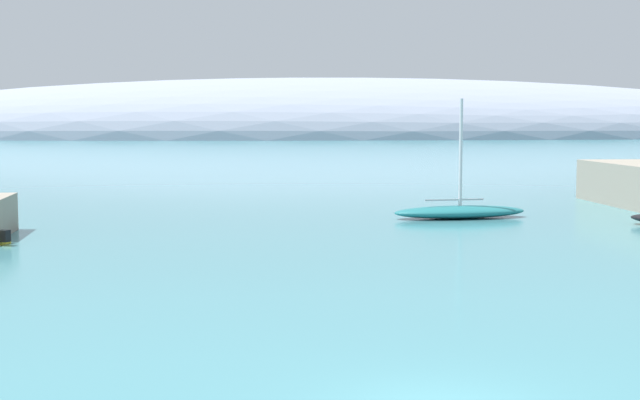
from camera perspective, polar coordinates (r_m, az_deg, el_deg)
distant_ridge at (r=272.42m, az=1.54°, el=4.09°), size 328.46×87.48×36.26m
sailboat_teal_near_shore at (r=50.66m, az=9.04°, el=-0.70°), size 7.95×3.24×6.77m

